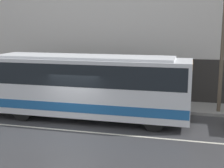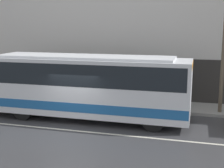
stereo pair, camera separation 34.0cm
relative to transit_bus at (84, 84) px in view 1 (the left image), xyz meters
The scene contains 7 objects.
ground_plane 2.73m from the transit_bus, 91.57° to the right, with size 60.00×60.00×0.00m, color #38383A.
sidewalk 3.69m from the transit_bus, 90.97° to the left, with size 60.00×2.48×0.17m.
building_facade 6.29m from the transit_bus, 90.68° to the left, with size 60.00×0.35×12.67m.
lane_stripe 2.73m from the transit_bus, 91.57° to the right, with size 54.00×0.14×0.01m.
transit_bus is the anchor object (origin of this frame).
utility_pole_near 7.59m from the transit_bus, 20.41° to the left, with size 0.20×0.20×7.36m.
pedestrian_waiting 4.48m from the transit_bus, 113.76° to the left, with size 0.36×0.36×1.58m.
Camera 1 is at (5.34, -12.92, 4.82)m, focal length 50.00 mm.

